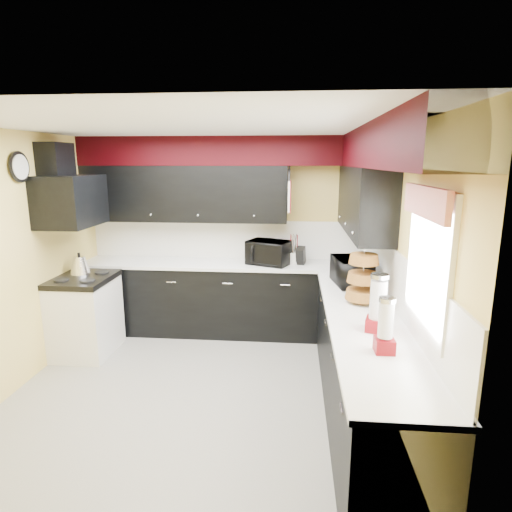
{
  "coord_description": "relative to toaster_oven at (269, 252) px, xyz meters",
  "views": [
    {
      "loc": [
        0.89,
        -3.75,
        2.21
      ],
      "look_at": [
        0.48,
        0.79,
        1.19
      ],
      "focal_mm": 30.0,
      "sensor_mm": 36.0,
      "label": 1
    }
  ],
  "objects": [
    {
      "name": "ground",
      "position": [
        -0.58,
        -1.47,
        -1.09
      ],
      "size": [
        3.6,
        3.6,
        0.0
      ],
      "primitive_type": "plane",
      "color": "gray",
      "rests_on": "ground"
    },
    {
      "name": "wall_back",
      "position": [
        -0.58,
        0.33,
        0.16
      ],
      "size": [
        3.6,
        0.06,
        2.5
      ],
      "primitive_type": "cube",
      "color": "#E0C666",
      "rests_on": "ground"
    },
    {
      "name": "wall_right",
      "position": [
        1.22,
        -1.47,
        0.16
      ],
      "size": [
        0.06,
        3.6,
        2.5
      ],
      "primitive_type": "cube",
      "color": "#E0C666",
      "rests_on": "ground"
    },
    {
      "name": "wall_left",
      "position": [
        -2.38,
        -1.47,
        0.16
      ],
      "size": [
        0.06,
        3.6,
        2.5
      ],
      "primitive_type": "cube",
      "color": "#E0C666",
      "rests_on": "ground"
    },
    {
      "name": "ceiling",
      "position": [
        -0.58,
        -1.47,
        1.41
      ],
      "size": [
        3.6,
        3.6,
        0.06
      ],
      "primitive_type": "cube",
      "color": "white",
      "rests_on": "wall_back"
    },
    {
      "name": "cab_back",
      "position": [
        -0.58,
        0.03,
        -0.64
      ],
      "size": [
        3.6,
        0.6,
        0.9
      ],
      "primitive_type": "cube",
      "color": "black",
      "rests_on": "ground"
    },
    {
      "name": "cab_right",
      "position": [
        0.92,
        -1.77,
        -0.64
      ],
      "size": [
        0.6,
        3.0,
        0.9
      ],
      "primitive_type": "cube",
      "color": "black",
      "rests_on": "ground"
    },
    {
      "name": "counter_back",
      "position": [
        -0.58,
        0.03,
        -0.17
      ],
      "size": [
        3.62,
        0.64,
        0.04
      ],
      "primitive_type": "cube",
      "color": "white",
      "rests_on": "cab_back"
    },
    {
      "name": "counter_right",
      "position": [
        0.92,
        -1.77,
        -0.17
      ],
      "size": [
        0.64,
        3.02,
        0.04
      ],
      "primitive_type": "cube",
      "color": "white",
      "rests_on": "cab_right"
    },
    {
      "name": "splash_back",
      "position": [
        -0.58,
        0.32,
        0.1
      ],
      "size": [
        3.6,
        0.02,
        0.5
      ],
      "primitive_type": "cube",
      "color": "white",
      "rests_on": "counter_back"
    },
    {
      "name": "splash_right",
      "position": [
        1.21,
        -1.47,
        0.1
      ],
      "size": [
        0.02,
        3.6,
        0.5
      ],
      "primitive_type": "cube",
      "color": "white",
      "rests_on": "counter_right"
    },
    {
      "name": "upper_back",
      "position": [
        -1.08,
        0.16,
        0.71
      ],
      "size": [
        2.6,
        0.35,
        0.7
      ],
      "primitive_type": "cube",
      "color": "black",
      "rests_on": "wall_back"
    },
    {
      "name": "upper_right",
      "position": [
        1.04,
        -0.57,
        0.71
      ],
      "size": [
        0.35,
        1.8,
        0.7
      ],
      "primitive_type": "cube",
      "color": "black",
      "rests_on": "wall_right"
    },
    {
      "name": "soffit_back",
      "position": [
        -0.58,
        0.15,
        1.24
      ],
      "size": [
        3.6,
        0.36,
        0.35
      ],
      "primitive_type": "cube",
      "color": "black",
      "rests_on": "wall_back"
    },
    {
      "name": "soffit_right",
      "position": [
        1.04,
        -1.65,
        1.24
      ],
      "size": [
        0.36,
        3.24,
        0.35
      ],
      "primitive_type": "cube",
      "color": "black",
      "rests_on": "wall_right"
    },
    {
      "name": "stove",
      "position": [
        -2.08,
        -0.72,
        -0.66
      ],
      "size": [
        0.6,
        0.75,
        0.86
      ],
      "primitive_type": "cube",
      "color": "white",
      "rests_on": "ground"
    },
    {
      "name": "cooktop",
      "position": [
        -2.08,
        -0.72,
        -0.2
      ],
      "size": [
        0.62,
        0.77,
        0.06
      ],
      "primitive_type": "cube",
      "color": "black",
      "rests_on": "stove"
    },
    {
      "name": "hood",
      "position": [
        -2.13,
        -0.72,
        0.69
      ],
      "size": [
        0.5,
        0.78,
        0.55
      ],
      "primitive_type": "cube",
      "color": "black",
      "rests_on": "wall_left"
    },
    {
      "name": "hood_duct",
      "position": [
        -2.26,
        -0.72,
        1.11
      ],
      "size": [
        0.24,
        0.4,
        0.4
      ],
      "primitive_type": "cube",
      "color": "black",
      "rests_on": "wall_left"
    },
    {
      "name": "window",
      "position": [
        1.2,
        -2.37,
        0.46
      ],
      "size": [
        0.03,
        0.86,
        0.96
      ],
      "primitive_type": null,
      "color": "white",
      "rests_on": "wall_right"
    },
    {
      "name": "valance",
      "position": [
        1.15,
        -2.37,
        0.86
      ],
      "size": [
        0.04,
        0.88,
        0.2
      ],
      "primitive_type": "cube",
      "color": "red",
      "rests_on": "wall_right"
    },
    {
      "name": "pan_top",
      "position": [
        0.24,
        0.08,
        0.91
      ],
      "size": [
        0.03,
        0.22,
        0.4
      ],
      "primitive_type": null,
      "color": "black",
      "rests_on": "upper_back"
    },
    {
      "name": "pan_mid",
      "position": [
        0.24,
        -0.05,
        0.66
      ],
      "size": [
        0.03,
        0.28,
        0.46
      ],
      "primitive_type": null,
      "color": "black",
      "rests_on": "upper_back"
    },
    {
      "name": "pan_low",
      "position": [
        0.24,
        0.21,
        0.63
      ],
      "size": [
        0.03,
        0.24,
        0.42
      ],
      "primitive_type": null,
      "color": "black",
      "rests_on": "upper_back"
    },
    {
      "name": "cut_board",
      "position": [
        0.25,
        -0.17,
        0.71
      ],
      "size": [
        0.03,
        0.26,
        0.35
      ],
      "primitive_type": "cube",
      "color": "white",
      "rests_on": "upper_back"
    },
    {
      "name": "baskets",
      "position": [
        0.94,
        -1.42,
        0.09
      ],
      "size": [
        0.27,
        0.27,
        0.5
      ],
      "primitive_type": null,
      "color": "brown",
      "rests_on": "upper_right"
    },
    {
      "name": "clock",
      "position": [
        -2.35,
        -1.22,
        1.06
      ],
      "size": [
        0.03,
        0.3,
        0.3
      ],
      "primitive_type": null,
      "color": "black",
      "rests_on": "wall_left"
    },
    {
      "name": "deco_plate",
      "position": [
        1.19,
        -1.82,
        1.16
      ],
      "size": [
        0.03,
        0.24,
        0.24
      ],
      "primitive_type": null,
      "color": "white",
      "rests_on": "wall_right"
    },
    {
      "name": "toaster_oven",
      "position": [
        0.0,
        0.0,
        0.0
      ],
      "size": [
        0.63,
        0.59,
        0.3
      ],
      "primitive_type": "imported",
      "rotation": [
        0.0,
        0.0,
        -0.39
      ],
      "color": "black",
      "rests_on": "counter_back"
    },
    {
      "name": "microwave",
      "position": [
        0.92,
        -0.83,
        -0.01
      ],
      "size": [
        0.43,
        0.56,
        0.28
      ],
      "primitive_type": "imported",
      "rotation": [
        0.0,
        0.0,
        1.74
      ],
      "color": "black",
      "rests_on": "counter_right"
    },
    {
      "name": "utensil_crock",
      "position": [
        0.31,
        0.03,
        -0.08
      ],
      "size": [
        0.17,
        0.17,
        0.15
      ],
      "primitive_type": "cylinder",
      "rotation": [
        0.0,
        0.0,
        -0.29
      ],
      "color": "silver",
      "rests_on": "counter_back"
    },
    {
      "name": "knife_block",
      "position": [
        0.4,
        0.01,
        -0.04
      ],
      "size": [
        0.13,
        0.16,
        0.22
      ],
      "primitive_type": "cube",
      "rotation": [
        0.0,
        0.0,
        -0.23
      ],
      "color": "black",
      "rests_on": "counter_back"
    },
    {
      "name": "kettle",
      "position": [
        -2.17,
        -0.58,
        -0.07
      ],
      "size": [
        0.28,
        0.28,
        0.2
      ],
      "primitive_type": null,
      "rotation": [
        0.0,
        0.0,
        0.3
      ],
      "color": "silver",
      "rests_on": "cooktop"
    },
    {
      "name": "dispenser_a",
      "position": [
        0.95,
        -2.09,
        0.07
      ],
      "size": [
        0.2,
        0.2,
        0.43
      ],
      "primitive_type": null,
      "rotation": [
        0.0,
        0.0,
        -0.27
      ],
      "color": "#630001",
      "rests_on": "counter_right"
    },
    {
      "name": "dispenser_b",
      "position": [
        0.93,
        -2.47,
        0.03
      ],
      "size": [
        0.13,
        0.13,
        0.35
      ],
      "primitive_type": null,
      "rotation": [
        0.0,
        0.0,
        0.02
      ],
      "color": "#6C000A",
      "rests_on": "counter_right"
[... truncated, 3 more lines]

